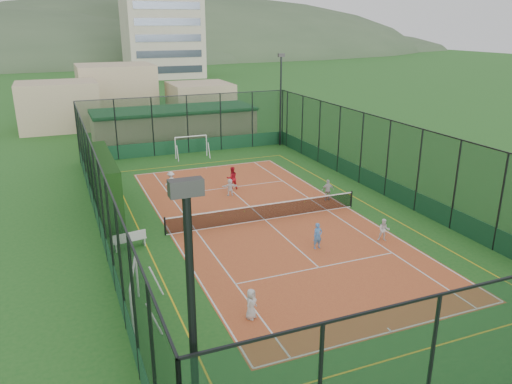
% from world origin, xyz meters
% --- Properties ---
extents(ground, '(300.00, 300.00, 0.00)m').
position_xyz_m(ground, '(0.00, 0.00, 0.00)').
color(ground, '#1F5A1F').
rests_on(ground, ground).
extents(court_slab, '(11.17, 23.97, 0.01)m').
position_xyz_m(court_slab, '(0.00, 0.00, 0.01)').
color(court_slab, '#A73B25').
rests_on(court_slab, ground).
extents(tennis_net, '(11.67, 0.12, 1.06)m').
position_xyz_m(tennis_net, '(0.00, 0.00, 0.53)').
color(tennis_net, black).
rests_on(tennis_net, ground).
extents(perimeter_fence, '(18.12, 34.12, 5.00)m').
position_xyz_m(perimeter_fence, '(0.00, 0.00, 2.50)').
color(perimeter_fence, black).
rests_on(perimeter_fence, ground).
extents(floodlight_sw, '(0.60, 0.26, 8.25)m').
position_xyz_m(floodlight_sw, '(-8.60, -16.60, 4.12)').
color(floodlight_sw, black).
rests_on(floodlight_sw, ground).
extents(floodlight_ne, '(0.60, 0.26, 8.25)m').
position_xyz_m(floodlight_ne, '(8.60, 16.60, 4.12)').
color(floodlight_ne, black).
rests_on(floodlight_ne, ground).
extents(clubhouse, '(15.20, 7.20, 3.15)m').
position_xyz_m(clubhouse, '(0.00, 22.00, 1.57)').
color(clubhouse, tan).
rests_on(clubhouse, ground).
extents(apartment_tower, '(15.00, 12.00, 30.00)m').
position_xyz_m(apartment_tower, '(12.00, 82.00, 15.00)').
color(apartment_tower, beige).
rests_on(apartment_tower, ground).
extents(distant_hills, '(200.00, 60.00, 24.00)m').
position_xyz_m(distant_hills, '(0.00, 150.00, 0.00)').
color(distant_hills, '#384C33').
rests_on(distant_hills, ground).
extents(hedge_left, '(1.19, 7.94, 3.47)m').
position_xyz_m(hedge_left, '(-8.30, 4.84, 1.74)').
color(hedge_left, black).
rests_on(hedge_left, ground).
extents(white_bench, '(1.73, 0.73, 0.95)m').
position_xyz_m(white_bench, '(-7.80, -0.91, 0.47)').
color(white_bench, white).
rests_on(white_bench, ground).
extents(futsal_goal_near, '(3.06, 1.48, 1.90)m').
position_xyz_m(futsal_goal_near, '(-8.51, -7.25, 0.95)').
color(futsal_goal_near, white).
rests_on(futsal_goal_near, ground).
extents(futsal_goal_far, '(2.78, 0.82, 1.79)m').
position_xyz_m(futsal_goal_far, '(-0.17, 15.42, 0.90)').
color(futsal_goal_far, white).
rests_on(futsal_goal_far, ground).
extents(child_near_left, '(0.72, 0.69, 1.24)m').
position_xyz_m(child_near_left, '(-4.46, -9.11, 0.63)').
color(child_near_left, silver).
rests_on(child_near_left, court_slab).
extents(child_near_mid, '(0.50, 0.34, 1.34)m').
position_xyz_m(child_near_mid, '(0.95, -4.51, 0.68)').
color(child_near_mid, '#4986D0').
rests_on(child_near_mid, court_slab).
extents(child_near_right, '(0.73, 0.68, 1.20)m').
position_xyz_m(child_near_right, '(4.59, -4.99, 0.61)').
color(child_near_right, white).
rests_on(child_near_right, court_slab).
extents(child_far_left, '(1.00, 0.75, 1.37)m').
position_xyz_m(child_far_left, '(-3.81, 7.13, 0.70)').
color(child_far_left, silver).
rests_on(child_far_left, court_slab).
extents(child_far_right, '(0.86, 0.52, 1.38)m').
position_xyz_m(child_far_right, '(5.03, 1.58, 0.70)').
color(child_far_right, silver).
rests_on(child_far_right, court_slab).
extents(child_far_back, '(1.10, 0.48, 1.14)m').
position_xyz_m(child_far_back, '(-0.43, 4.82, 0.58)').
color(child_far_back, white).
rests_on(child_far_back, court_slab).
extents(coach, '(0.77, 0.60, 1.57)m').
position_xyz_m(coach, '(0.14, 6.04, 0.80)').
color(coach, '#B31320').
rests_on(coach, court_slab).
extents(tennis_balls, '(6.73, 0.69, 0.07)m').
position_xyz_m(tennis_balls, '(-0.62, 1.76, 0.04)').
color(tennis_balls, '#CCE033').
rests_on(tennis_balls, court_slab).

